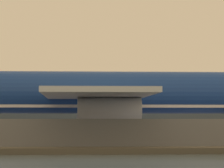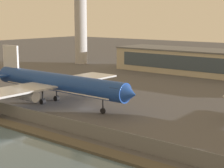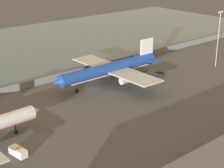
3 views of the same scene
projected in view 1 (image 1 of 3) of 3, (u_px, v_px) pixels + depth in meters
ground_plane at (194, 144)px, 73.42m from camera, size 500.00×500.00×0.00m
cargo_jet_blue at (106, 94)px, 72.41m from camera, size 49.67×42.35×14.43m
terminal_building at (196, 110)px, 145.52m from camera, size 106.44×19.70×9.63m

